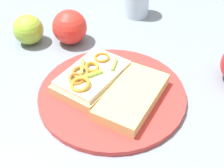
{
  "coord_description": "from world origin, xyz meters",
  "views": [
    {
      "loc": [
        0.25,
        -0.36,
        0.41
      ],
      "look_at": [
        0.0,
        0.0,
        0.03
      ],
      "focal_mm": 48.39,
      "sensor_mm": 36.0,
      "label": 1
    }
  ],
  "objects_px": {
    "bread_slice_side": "(132,96)",
    "apple_1": "(70,27)",
    "plate": "(112,94)",
    "sandwich": "(92,77)",
    "apple_0": "(28,30)"
  },
  "relations": [
    {
      "from": "sandwich",
      "to": "apple_1",
      "type": "height_order",
      "value": "apple_1"
    },
    {
      "from": "sandwich",
      "to": "apple_1",
      "type": "xyz_separation_m",
      "value": [
        -0.15,
        0.1,
        0.01
      ]
    },
    {
      "from": "plate",
      "to": "bread_slice_side",
      "type": "distance_m",
      "value": 0.05
    },
    {
      "from": "plate",
      "to": "apple_1",
      "type": "xyz_separation_m",
      "value": [
        -0.19,
        0.1,
        0.04
      ]
    },
    {
      "from": "plate",
      "to": "apple_1",
      "type": "relative_size",
      "value": 3.49
    },
    {
      "from": "apple_0",
      "to": "sandwich",
      "type": "bearing_deg",
      "value": -11.59
    },
    {
      "from": "bread_slice_side",
      "to": "apple_1",
      "type": "height_order",
      "value": "apple_1"
    },
    {
      "from": "apple_0",
      "to": "bread_slice_side",
      "type": "bearing_deg",
      "value": -7.92
    },
    {
      "from": "sandwich",
      "to": "apple_1",
      "type": "bearing_deg",
      "value": 54.05
    },
    {
      "from": "plate",
      "to": "apple_0",
      "type": "bearing_deg",
      "value": 170.69
    },
    {
      "from": "plate",
      "to": "sandwich",
      "type": "distance_m",
      "value": 0.05
    },
    {
      "from": "plate",
      "to": "sandwich",
      "type": "height_order",
      "value": "sandwich"
    },
    {
      "from": "bread_slice_side",
      "to": "apple_1",
      "type": "distance_m",
      "value": 0.26
    },
    {
      "from": "apple_0",
      "to": "apple_1",
      "type": "bearing_deg",
      "value": 35.89
    },
    {
      "from": "sandwich",
      "to": "bread_slice_side",
      "type": "bearing_deg",
      "value": -89.19
    }
  ]
}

